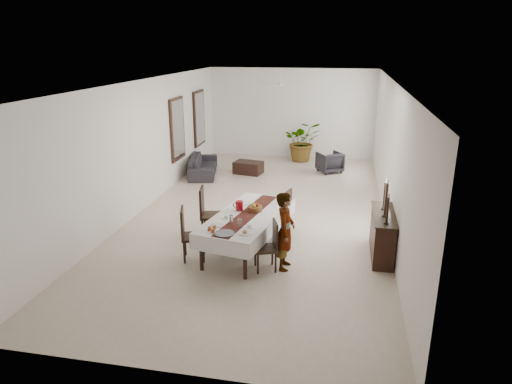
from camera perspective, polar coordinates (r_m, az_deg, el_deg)
The scene contains 87 objects.
floor at distance 11.47m, azimuth 0.69°, elevation -2.50°, with size 6.00×12.00×0.00m, color beige.
ceiling at distance 10.77m, azimuth 0.76°, elevation 13.65°, with size 6.00×12.00×0.02m, color white.
wall_back at distance 16.85m, azimuth 4.46°, elevation 9.77°, with size 6.00×0.02×3.20m, color white.
wall_front at distance 5.52m, azimuth -10.70°, elevation -8.51°, with size 6.00×0.02×3.20m, color white.
wall_left at distance 11.91m, azimuth -13.70°, elevation 5.79°, with size 0.02×12.00×3.20m, color white.
wall_right at distance 10.89m, azimuth 16.49°, elevation 4.43°, with size 0.02×12.00×3.20m, color white.
dining_table_top at distance 9.17m, azimuth -1.04°, elevation -3.04°, with size 1.01×2.42×0.05m, color black.
table_leg_fl at distance 8.56m, azimuth -6.87°, elevation -7.55°, with size 0.07×0.07×0.71m, color black.
table_leg_fr at distance 8.20m, azimuth -1.37°, elevation -8.63°, with size 0.07×0.07×0.71m, color black.
table_leg_bl at distance 10.46m, azimuth -0.76°, elevation -2.53°, with size 0.07×0.07×0.71m, color black.
table_leg_br at distance 10.16m, azimuth 3.85°, elevation -3.20°, with size 0.07×0.07×0.71m, color black.
tablecloth_top at distance 9.16m, azimuth -1.04°, elevation -2.87°, with size 1.19×2.60×0.01m, color silver.
tablecloth_drape_left at distance 9.45m, azimuth -4.33°, elevation -3.20°, with size 0.01×2.60×0.30m, color silver.
tablecloth_drape_right at distance 9.01m, azimuth 2.42°, elevation -4.24°, with size 0.01×2.60×0.30m, color white.
tablecloth_drape_near at distance 8.14m, azimuth -4.68°, elevation -6.85°, with size 1.19×0.01×0.30m, color white.
tablecloth_drape_far at distance 10.34m, azimuth 1.81°, elevation -1.24°, with size 1.19×0.01×0.30m, color silver.
table_runner at distance 9.16m, azimuth -1.04°, elevation -2.82°, with size 0.35×2.52×0.00m, color #532017.
red_pitcher at distance 9.35m, azimuth -2.10°, elevation -1.73°, with size 0.15×0.15×0.20m, color maroon.
pitcher_handle at distance 9.38m, azimuth -2.57°, elevation -1.67°, with size 0.12×0.12×0.02m, color #9C160B.
wine_glass_near at distance 8.52m, azimuth -2.05°, elevation -3.86°, with size 0.07×0.07×0.17m, color white.
wine_glass_mid at distance 8.70m, azimuth -3.11°, elevation -3.42°, with size 0.07×0.07×0.17m, color silver.
teacup_right at distance 8.52m, azimuth -0.79°, elevation -4.27°, with size 0.09×0.09×0.06m, color white.
saucer_right at distance 8.53m, azimuth -0.79°, elevation -4.42°, with size 0.15×0.15×0.01m, color white.
teacup_left at distance 8.97m, azimuth -3.72°, elevation -3.13°, with size 0.09×0.09×0.06m, color silver.
saucer_left at distance 8.98m, azimuth -3.71°, elevation -3.27°, with size 0.15×0.15×0.01m, color white.
plate_near_right at distance 8.26m, azimuth -1.42°, elevation -5.18°, with size 0.24×0.24×0.02m, color silver.
bread_near_right at distance 8.25m, azimuth -1.42°, elevation -5.01°, with size 0.09×0.09×0.09m, color tan.
plate_near_left at distance 8.64m, azimuth -4.89°, elevation -4.16°, with size 0.24×0.24×0.02m, color silver.
plate_far_left at distance 9.75m, azimuth -1.49°, elevation -1.45°, with size 0.24×0.24×0.02m, color silver.
serving_tray at distance 8.27m, azimuth -3.97°, elevation -5.19°, with size 0.36×0.36×0.02m, color #3C3C41.
jam_jar_a at distance 8.33m, azimuth -5.44°, elevation -4.85°, with size 0.06×0.06×0.08m, color #9C4416.
jam_jar_b at distance 8.42m, azimuth -5.86°, elevation -4.60°, with size 0.06×0.06×0.08m, color #923D15.
jam_jar_c at distance 8.48m, azimuth -5.24°, elevation -4.41°, with size 0.06×0.06×0.08m, color #935D15.
fruit_basket at distance 9.34m, azimuth -0.15°, elevation -2.07°, with size 0.30×0.30×0.10m, color brown.
fruit_red at distance 9.32m, azimuth 0.07°, elevation -1.62°, with size 0.09×0.09×0.09m, color maroon.
fruit_green at distance 9.35m, azimuth -0.30°, elevation -1.54°, with size 0.08×0.08×0.08m, color #5D8E2A.
fruit_yellow at distance 9.27m, azimuth -0.27°, elevation -1.73°, with size 0.08×0.08×0.08m, color gold.
chair_right_near_seat at distance 8.50m, azimuth 1.18°, elevation -7.10°, with size 0.40×0.40×0.05m, color black.
chair_right_near_leg_fl at distance 8.48m, azimuth 2.46°, elevation -8.85°, with size 0.04×0.04×0.40m, color black.
chair_right_near_leg_fr at distance 8.77m, azimuth 2.06°, elevation -7.88°, with size 0.04×0.04×0.40m, color black.
chair_right_near_leg_bl at distance 8.43m, azimuth 0.24°, elevation -9.00°, with size 0.04×0.04×0.40m, color black.
chair_right_near_leg_br at distance 8.72m, azimuth -0.09°, elevation -8.03°, with size 0.04×0.04×0.40m, color black.
chair_right_near_back at distance 8.42m, azimuth 2.42°, elevation -5.33°, with size 0.40×0.04×0.51m, color black.
chair_right_far_seat at distance 10.01m, azimuth 2.87°, elevation -2.86°, with size 0.44×0.44×0.05m, color black.
chair_right_far_leg_fl at distance 9.89m, azimuth 3.43°, elevation -4.67°, with size 0.04×0.04×0.43m, color black.
chair_right_far_leg_fr at distance 10.20m, azimuth 4.17°, elevation -3.95°, with size 0.04×0.04×0.43m, color black.
chair_right_far_leg_bl at distance 10.01m, azimuth 1.51°, elevation -4.34°, with size 0.04×0.04×0.43m, color black.
chair_right_far_leg_br at distance 10.32m, azimuth 2.29°, elevation -3.64°, with size 0.04×0.04×0.43m, color black.
chair_right_far_back at distance 9.84m, azimuth 3.98°, elevation -1.40°, with size 0.44×0.04×0.56m, color black.
chair_left_near_seat at distance 8.96m, azimuth -7.80°, elevation -5.57°, with size 0.45×0.45×0.05m, color black.
chair_left_near_leg_fl at distance 9.24m, azimuth -8.84°, elevation -6.55°, with size 0.04×0.04×0.44m, color black.
chair_left_near_leg_fr at distance 8.91m, azimuth -8.95°, elevation -7.53°, with size 0.04×0.04×0.44m, color black.
chair_left_near_leg_bl at distance 9.22m, azimuth -6.56°, elevation -6.49°, with size 0.04×0.04×0.44m, color black.
chair_left_near_leg_br at distance 8.89m, azimuth -6.59°, elevation -7.47°, with size 0.04×0.04×0.44m, color black.
chair_left_near_back at distance 8.86m, azimuth -9.20°, elevation -3.80°, with size 0.45×0.04×0.57m, color black.
chair_left_far_seat at distance 9.88m, azimuth -5.48°, elevation -2.96°, with size 0.48×0.48×0.05m, color black.
chair_left_far_leg_fl at distance 10.18m, azimuth -6.42°, elevation -3.94°, with size 0.05×0.05×0.47m, color black.
chair_left_far_leg_fr at distance 9.83m, azimuth -6.69°, elevation -4.80°, with size 0.05×0.05×0.47m, color black.
chair_left_far_leg_bl at distance 10.14m, azimuth -4.22°, elevation -3.96°, with size 0.05×0.05×0.47m, color black.
chair_left_far_leg_br at distance 9.78m, azimuth -4.41°, elevation -4.83°, with size 0.05×0.05×0.47m, color black.
chair_left_far_back at distance 9.80m, azimuth -6.80°, elevation -1.17°, with size 0.48×0.04×0.61m, color black.
woman at distance 8.45m, azimuth 3.66°, elevation -4.89°, with size 0.54×0.36×1.49m, color #919499.
sideboard_body at distance 9.36m, azimuth 15.48°, elevation -5.26°, with size 0.38×1.44×0.86m, color black.
sideboard_top at distance 9.20m, azimuth 15.71°, elevation -2.71°, with size 0.42×1.50×0.03m, color black.
candlestick_near_base at distance 8.70m, azimuth 15.97°, elevation -3.75°, with size 0.10×0.10×0.03m, color black.
candlestick_near_shaft at distance 8.61m, azimuth 16.11°, elevation -2.18°, with size 0.05×0.05×0.48m, color black.
candlestick_near_candle at distance 8.52m, azimuth 16.27°, elevation -0.42°, with size 0.03×0.03×0.08m, color beige.
candlestick_mid_base at distance 9.06m, azimuth 15.79°, elevation -2.86°, with size 0.10×0.10×0.03m, color black.
candlestick_mid_shaft at distance 8.95m, azimuth 15.97°, elevation -0.91°, with size 0.05×0.05×0.62m, color black.
candlestick_mid_candle at distance 8.84m, azimuth 16.16°, elevation 1.24°, with size 0.03×0.03×0.08m, color beige.
candlestick_far_base at distance 9.42m, azimuth 15.63°, elevation -2.03°, with size 0.10×0.10×0.03m, color black.
candlestick_far_shaft at distance 9.33m, azimuth 15.77°, elevation -0.43°, with size 0.05×0.05×0.53m, color black.
candlestick_far_candle at distance 9.24m, azimuth 15.93°, elevation 1.35°, with size 0.03×0.03×0.08m, color beige.
sofa at distance 14.78m, azimuth -6.62°, elevation 3.35°, with size 2.04×0.80×0.60m, color #2C292F.
armchair at distance 15.12m, azimuth 9.20°, elevation 3.71°, with size 0.71×0.73×0.66m, color #2D2A2F.
coffee_table at distance 14.80m, azimuth -0.96°, elevation 3.08°, with size 0.88×0.59×0.39m, color black.
potted_plant at distance 16.39m, azimuth 5.85°, elevation 6.34°, with size 1.29×1.11×1.43m, color #296327.
mirror_frame_near at distance 13.88m, azimuth -9.81°, elevation 7.75°, with size 0.06×1.05×1.85m, color black.
mirror_glass_near at distance 13.87m, azimuth -9.68°, elevation 7.75°, with size 0.01×0.90×1.70m, color silver.
mirror_frame_far at distance 15.83m, azimuth -7.13°, elevation 9.14°, with size 0.06×1.05×1.85m, color black.
mirror_glass_far at distance 15.82m, azimuth -7.01°, elevation 9.14°, with size 0.01×0.90×1.70m, color silver.
fan_rod at distance 13.73m, azimuth 3.08°, elevation 14.19°, with size 0.04×0.04×0.20m, color white.
fan_hub at distance 13.74m, azimuth 3.06°, elevation 13.36°, with size 0.16×0.16×0.08m, color silver.
fan_blade_n at distance 14.09m, azimuth 3.27°, elevation 13.47°, with size 0.10×0.55×0.01m, color silver.
fan_blade_s at distance 13.40m, azimuth 2.84°, elevation 13.23°, with size 0.10×0.55×0.01m, color white.
fan_blade_e at distance 13.70m, azimuth 4.55°, elevation 13.31°, with size 0.55×0.10×0.01m, color white.
fan_blade_w at distance 13.80m, azimuth 1.58°, elevation 13.39°, with size 0.55×0.10×0.01m, color silver.
Camera 1 is at (1.93, -10.56, 4.05)m, focal length 32.00 mm.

